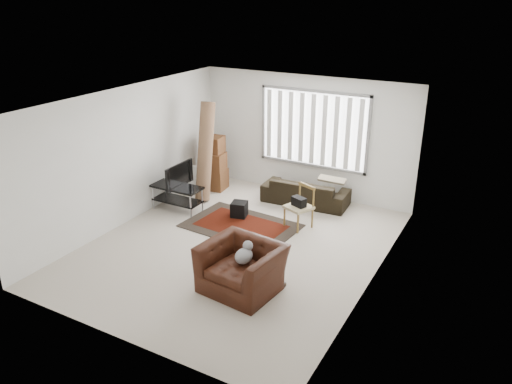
{
  "coord_description": "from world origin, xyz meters",
  "views": [
    {
      "loc": [
        4.22,
        -6.93,
        4.4
      ],
      "look_at": [
        0.27,
        0.24,
        1.05
      ],
      "focal_mm": 35.0,
      "sensor_mm": 36.0,
      "label": 1
    }
  ],
  "objects_px": {
    "moving_boxes": "(215,165)",
    "armchair": "(242,265)",
    "sofa": "(306,188)",
    "tv_stand": "(177,193)",
    "side_chair": "(300,205)"
  },
  "relations": [
    {
      "from": "moving_boxes",
      "to": "sofa",
      "type": "height_order",
      "value": "moving_boxes"
    },
    {
      "from": "moving_boxes",
      "to": "side_chair",
      "type": "distance_m",
      "value": 2.75
    },
    {
      "from": "sofa",
      "to": "armchair",
      "type": "bearing_deg",
      "value": 94.18
    },
    {
      "from": "sofa",
      "to": "armchair",
      "type": "height_order",
      "value": "armchair"
    },
    {
      "from": "moving_boxes",
      "to": "tv_stand",
      "type": "bearing_deg",
      "value": -90.79
    },
    {
      "from": "side_chair",
      "to": "armchair",
      "type": "xyz_separation_m",
      "value": [
        0.13,
        -2.46,
        -0.04
      ]
    },
    {
      "from": "armchair",
      "to": "moving_boxes",
      "type": "bearing_deg",
      "value": 135.26
    },
    {
      "from": "tv_stand",
      "to": "side_chair",
      "type": "distance_m",
      "value": 2.65
    },
    {
      "from": "tv_stand",
      "to": "moving_boxes",
      "type": "height_order",
      "value": "moving_boxes"
    },
    {
      "from": "tv_stand",
      "to": "side_chair",
      "type": "xyz_separation_m",
      "value": [
        2.6,
        0.5,
        0.08
      ]
    },
    {
      "from": "moving_boxes",
      "to": "armchair",
      "type": "xyz_separation_m",
      "value": [
        2.72,
        -3.38,
        -0.15
      ]
    },
    {
      "from": "tv_stand",
      "to": "sofa",
      "type": "height_order",
      "value": "sofa"
    },
    {
      "from": "side_chair",
      "to": "moving_boxes",
      "type": "bearing_deg",
      "value": -177.29
    },
    {
      "from": "sofa",
      "to": "side_chair",
      "type": "relative_size",
      "value": 2.19
    },
    {
      "from": "sofa",
      "to": "armchair",
      "type": "distance_m",
      "value": 3.64
    }
  ]
}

